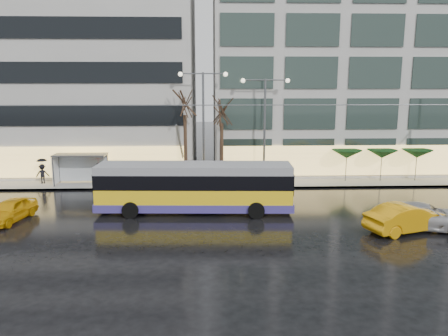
{
  "coord_description": "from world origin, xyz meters",
  "views": [
    {
      "loc": [
        2.39,
        -24.73,
        8.34
      ],
      "look_at": [
        3.47,
        5.0,
        2.51
      ],
      "focal_mm": 35.0,
      "sensor_mm": 36.0,
      "label": 1
    }
  ],
  "objects_px": {
    "bus_shelter": "(77,162)",
    "taxi_a": "(10,210)",
    "trolleybus": "(195,189)",
    "street_lamp_near": "(203,112)"
  },
  "relations": [
    {
      "from": "bus_shelter",
      "to": "taxi_a",
      "type": "relative_size",
      "value": 1.04
    },
    {
      "from": "trolleybus",
      "to": "taxi_a",
      "type": "bearing_deg",
      "value": -172.73
    },
    {
      "from": "trolleybus",
      "to": "street_lamp_near",
      "type": "xyz_separation_m",
      "value": [
        0.52,
        7.99,
        4.42
      ]
    },
    {
      "from": "trolleybus",
      "to": "taxi_a",
      "type": "relative_size",
      "value": 3.14
    },
    {
      "from": "taxi_a",
      "to": "trolleybus",
      "type": "bearing_deg",
      "value": 17.88
    },
    {
      "from": "trolleybus",
      "to": "taxi_a",
      "type": "distance_m",
      "value": 11.34
    },
    {
      "from": "bus_shelter",
      "to": "street_lamp_near",
      "type": "distance_m",
      "value": 11.14
    },
    {
      "from": "trolleybus",
      "to": "bus_shelter",
      "type": "bearing_deg",
      "value": 141.36
    },
    {
      "from": "trolleybus",
      "to": "bus_shelter",
      "type": "xyz_separation_m",
      "value": [
        -9.86,
        7.88,
        0.39
      ]
    },
    {
      "from": "street_lamp_near",
      "to": "taxi_a",
      "type": "relative_size",
      "value": 2.24
    }
  ]
}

